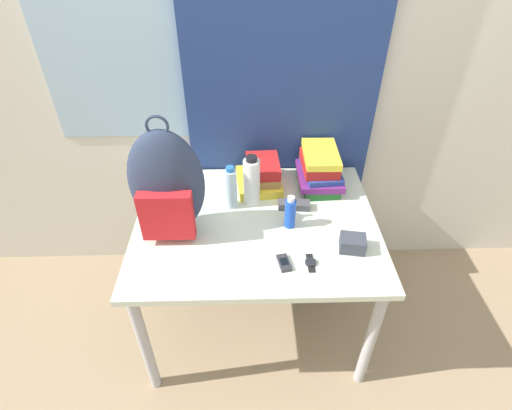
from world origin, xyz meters
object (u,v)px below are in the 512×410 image
Objects in this scene: cell_phone at (284,263)px; sunglasses_case at (294,205)px; camera_pouch at (353,243)px; wristwatch at (311,263)px; book_stack_center at (319,169)px; sports_bottle at (252,181)px; backpack at (167,186)px; book_stack_left at (261,175)px; sunscreen_bottle at (290,213)px; water_bottle at (231,188)px.

sunglasses_case is (0.08, 0.37, 0.01)m from cell_phone.
cell_phone is 0.63× the size of sunglasses_case.
camera_pouch is 0.21m from wristwatch.
sports_bottle reaches higher than book_stack_center.
backpack is 0.42m from sports_bottle.
book_stack_left reaches higher than wristwatch.
camera_pouch reaches higher than sunglasses_case.
sports_bottle is at bearing -158.67° from book_stack_center.
book_stack_center reaches higher than sunscreen_bottle.
sports_bottle reaches higher than sunscreen_bottle.
book_stack_center is 0.49m from camera_pouch.
backpack is at bearing -178.84° from sunscreen_bottle.
camera_pouch is (0.30, 0.08, 0.02)m from cell_phone.
camera_pouch is (0.78, -0.15, -0.21)m from backpack.
water_bottle is at bearing -130.63° from book_stack_left.
water_bottle is 0.31m from sunscreen_bottle.
water_bottle is 1.45× the size of sunglasses_case.
sunscreen_bottle is at bearing -104.61° from sunglasses_case.
book_stack_left is 2.31× the size of camera_pouch.
cell_phone is (0.13, -0.42, -0.11)m from sports_bottle.
book_stack_left is 0.95× the size of book_stack_center.
book_stack_left is at bearing 70.57° from sports_bottle.
book_stack_center is 0.37m from sunscreen_bottle.
book_stack_left reaches higher than camera_pouch.
cell_phone is (0.22, -0.39, -0.10)m from water_bottle.
wristwatch is at bearing 0.99° from cell_phone.
backpack is 1.90× the size of book_stack_center.
water_bottle is (0.26, 0.16, -0.13)m from backpack.
backpack is 5.45× the size of wristwatch.
sports_bottle is (-0.05, -0.14, 0.06)m from book_stack_left.
water_bottle reaches higher than wristwatch.
cell_phone is 0.94× the size of wristwatch.
sunscreen_bottle is 0.25m from cell_phone.
book_stack_left is 1.08× the size of sports_bottle.
sunscreen_bottle is (0.17, -0.18, -0.05)m from sports_bottle.
book_stack_center is at bearing 98.96° from camera_pouch.
sports_bottle is 0.46m from cell_phone.
cell_phone is at bearing -82.40° from book_stack_left.
sunscreen_bottle is (0.53, 0.01, -0.16)m from backpack.
book_stack_center reaches higher than cell_phone.
cell_phone is (-0.22, -0.56, -0.08)m from book_stack_center.
water_bottle reaches higher than sunscreen_bottle.
sports_bottle is (0.36, 0.20, -0.12)m from backpack.
backpack reaches higher than sunglasses_case.
wristwatch is at bearing -101.38° from book_stack_center.
backpack reaches higher than book_stack_center.
water_bottle reaches higher than sunglasses_case.
sports_bottle is at bearing -109.43° from book_stack_left.
water_bottle is at bearing 32.29° from backpack.
water_bottle is at bearing 119.77° from cell_phone.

